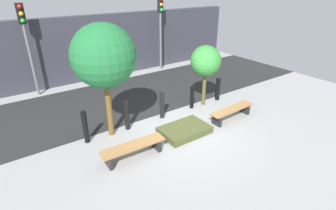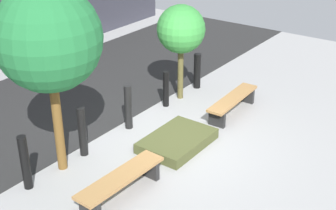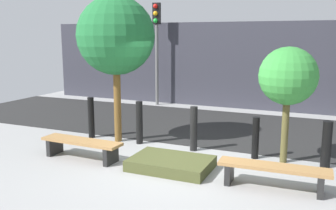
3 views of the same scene
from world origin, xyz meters
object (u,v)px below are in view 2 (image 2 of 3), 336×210
at_px(bollard_far_left, 25,163).
at_px(bollard_far_right, 197,71).
at_px(bench_right, 233,101).
at_px(bollard_center, 128,107).
at_px(tree_behind_right_bench, 181,30).
at_px(planter_bed, 177,141).
at_px(tree_behind_left_bench, 48,39).
at_px(bollard_right, 166,89).
at_px(bollard_left, 82,132).
at_px(bench_left, 121,181).

height_order(bollard_far_left, bollard_far_right, bollard_far_left).
relative_size(bench_right, bollard_center, 1.84).
xyz_separation_m(tree_behind_right_bench, bollard_far_left, (-4.84, 0.02, -1.27)).
bearing_deg(planter_bed, tree_behind_left_bench, 146.77).
height_order(bollard_center, bollard_far_right, bollard_center).
height_order(tree_behind_right_bench, bollard_right, tree_behind_right_bench).
height_order(bollard_left, bollard_far_right, bollard_left).
distance_m(planter_bed, bollard_far_right, 3.15).
bearing_deg(bollard_center, tree_behind_left_bench, -179.54).
bearing_deg(bollard_right, bollard_left, 180.00).
xyz_separation_m(tree_behind_right_bench, bollard_left, (-3.42, 0.02, -1.28)).
relative_size(bench_left, bollard_far_left, 1.77).
xyz_separation_m(tree_behind_left_bench, bollard_right, (3.42, 0.02, -2.15)).
xyz_separation_m(bench_right, bollard_right, (-0.60, 1.53, 0.14)).
bearing_deg(tree_behind_left_bench, bench_left, -90.00).
relative_size(bollard_left, bollard_center, 1.02).
xyz_separation_m(bollard_far_left, bollard_center, (2.83, 0.00, -0.01)).
bearing_deg(bollard_left, tree_behind_left_bench, -178.45).
relative_size(tree_behind_right_bench, bollard_left, 2.29).
xyz_separation_m(tree_behind_left_bench, tree_behind_right_bench, (4.02, 0.00, -0.81)).
height_order(bench_right, bollard_far_left, bollard_far_left).
xyz_separation_m(bench_right, tree_behind_right_bench, (0.00, 1.52, 1.49)).
relative_size(tree_behind_left_bench, bollard_far_right, 3.75).
bearing_deg(bollard_center, bollard_far_right, 0.00).
distance_m(bollard_far_left, bollard_center, 2.83).
relative_size(tree_behind_left_bench, bollard_right, 3.92).
bearing_deg(bollard_center, bollard_right, 0.00).
height_order(bench_left, planter_bed, bench_left).
xyz_separation_m(bollard_center, bollard_far_right, (2.83, 0.00, -0.04)).
bearing_deg(bollard_center, tree_behind_right_bench, -0.46).
xyz_separation_m(bollard_left, bollard_far_right, (4.24, 0.00, -0.05)).
distance_m(tree_behind_right_bench, bollard_far_left, 5.00).
bearing_deg(planter_bed, bollard_center, 90.00).
bearing_deg(bollard_far_left, tree_behind_right_bench, -0.19).
bearing_deg(tree_behind_right_bench, bench_right, -90.00).
bearing_deg(bollard_far_right, tree_behind_right_bench, -178.86).
xyz_separation_m(bench_left, planter_bed, (2.01, 0.20, -0.20)).
relative_size(bollard_left, bollard_far_right, 1.11).
height_order(bench_right, bollard_left, bollard_left).
xyz_separation_m(tree_behind_right_bench, bollard_center, (-2.01, 0.02, -1.29)).
bearing_deg(bollard_right, planter_bed, -136.64).
distance_m(bench_left, bollard_center, 2.54).
xyz_separation_m(planter_bed, tree_behind_left_bench, (-2.01, 1.32, 2.50)).
height_order(bench_right, tree_behind_left_bench, tree_behind_left_bench).
xyz_separation_m(tree_behind_left_bench, bollard_far_left, (-0.81, 0.02, -2.08)).
distance_m(bench_right, bollard_left, 3.76).
height_order(planter_bed, bollard_right, bollard_right).
xyz_separation_m(bench_left, tree_behind_left_bench, (0.00, 1.52, 2.30)).
height_order(tree_behind_left_bench, bollard_far_right, tree_behind_left_bench).
bearing_deg(planter_bed, bollard_right, 43.36).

